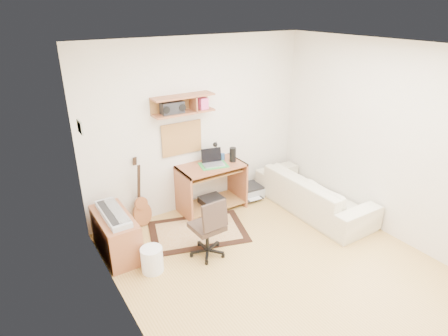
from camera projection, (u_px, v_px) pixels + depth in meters
floor at (280, 269)px, 4.70m from camera, size 3.60×4.00×0.01m
ceiling at (296, 49)px, 3.65m from camera, size 3.60×4.00×0.01m
back_wall at (198, 126)px, 5.73m from camera, size 3.60×0.01×2.60m
left_wall at (127, 218)px, 3.29m from camera, size 0.01×4.00×2.60m
right_wall at (390, 143)px, 5.06m from camera, size 0.01×4.00×2.60m
wall_shelf at (183, 104)px, 5.32m from camera, size 0.90×0.25×0.26m
cork_board at (182, 138)px, 5.61m from camera, size 0.64×0.03×0.49m
wall_photo at (80, 127)px, 4.29m from camera, size 0.02×0.20×0.15m
desk at (211, 187)px, 5.90m from camera, size 1.00×0.55×0.75m
laptop at (213, 158)px, 5.71m from camera, size 0.37×0.37×0.24m
speaker at (233, 155)px, 5.85m from camera, size 0.10×0.10×0.23m
desk_lamp at (216, 151)px, 5.89m from camera, size 0.10×0.10×0.31m
pencil_cup at (223, 157)px, 5.94m from camera, size 0.07×0.07×0.10m
boombox at (172, 108)px, 5.24m from camera, size 0.32×0.15×0.17m
rug at (198, 231)px, 5.44m from camera, size 1.54×1.24×0.02m
task_chair at (207, 226)px, 4.80m from camera, size 0.45×0.45×0.84m
cabinet at (116, 235)px, 4.89m from camera, size 0.40×0.90×0.55m
music_keyboard at (113, 214)px, 4.76m from camera, size 0.24×0.78×0.07m
guitar at (140, 193)px, 5.42m from camera, size 0.30×0.21×1.04m
waste_basket at (152, 260)px, 4.60m from camera, size 0.31×0.31×0.32m
printer at (247, 192)px, 6.41m from camera, size 0.50×0.40×0.18m
sofa at (314, 187)px, 5.89m from camera, size 0.58×1.98×0.77m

